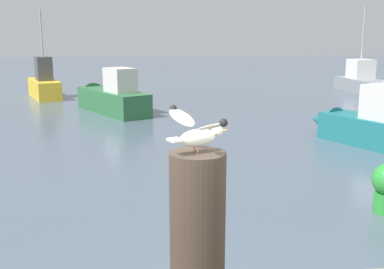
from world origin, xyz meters
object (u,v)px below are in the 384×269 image
(boat_yellow, at_px, (43,85))
(mooring_post, at_px, (197,242))
(seagull, at_px, (198,131))
(boat_teal, at_px, (369,125))
(boat_grey, at_px, (373,84))
(boat_green, at_px, (109,97))

(boat_yellow, bearing_deg, mooring_post, -77.44)
(mooring_post, distance_m, boat_yellow, 21.14)
(seagull, xyz_separation_m, boat_teal, (6.06, 9.25, -1.93))
(boat_grey, relative_size, boat_teal, 1.34)
(mooring_post, height_order, boat_green, mooring_post)
(seagull, distance_m, boat_grey, 23.00)
(mooring_post, xyz_separation_m, boat_green, (-1.27, 15.87, -1.24))
(mooring_post, distance_m, boat_green, 15.96)
(mooring_post, bearing_deg, boat_teal, 56.77)
(boat_grey, bearing_deg, boat_green, -163.72)
(mooring_post, relative_size, boat_grey, 0.20)
(boat_green, relative_size, boat_teal, 1.13)
(mooring_post, height_order, boat_yellow, boat_yellow)
(boat_green, xyz_separation_m, boat_yellow, (-3.32, 4.73, 0.03))
(boat_grey, relative_size, boat_green, 1.18)
(seagull, bearing_deg, boat_green, 94.60)
(seagull, relative_size, boat_grey, 0.10)
(seagull, xyz_separation_m, boat_green, (-1.28, 15.86, -1.91))
(boat_grey, bearing_deg, boat_yellow, 176.76)
(boat_yellow, bearing_deg, seagull, -77.43)
(seagull, distance_m, boat_teal, 11.23)
(boat_yellow, xyz_separation_m, boat_teal, (10.65, -11.34, -0.05))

